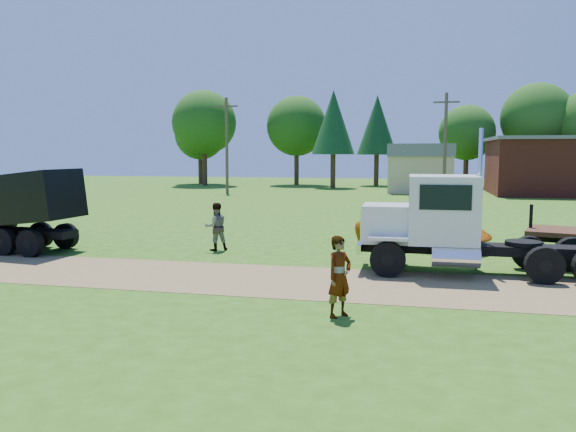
% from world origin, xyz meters
% --- Properties ---
extents(ground, '(140.00, 140.00, 0.00)m').
position_xyz_m(ground, '(0.00, 0.00, 0.00)').
color(ground, '#2C5011').
rests_on(ground, ground).
extents(dirt_track, '(120.00, 4.20, 0.01)m').
position_xyz_m(dirt_track, '(0.00, 0.00, 0.01)').
color(dirt_track, brown).
rests_on(dirt_track, ground).
extents(white_semi_tractor, '(7.63, 2.74, 4.59)m').
position_xyz_m(white_semi_tractor, '(4.42, 2.28, 1.57)').
color(white_semi_tractor, black).
rests_on(white_semi_tractor, ground).
extents(orange_pickup, '(5.74, 3.91, 1.46)m').
position_xyz_m(orange_pickup, '(3.84, 6.96, 0.73)').
color(orange_pickup, '#C46209').
rests_on(orange_pickup, ground).
extents(spectator_a, '(0.78, 0.83, 1.90)m').
position_xyz_m(spectator_a, '(1.79, -3.31, 0.95)').
color(spectator_a, '#999999').
rests_on(spectator_a, ground).
extents(spectator_b, '(1.16, 1.11, 1.88)m').
position_xyz_m(spectator_b, '(-4.09, 4.56, 0.94)').
color(spectator_b, '#999999').
rests_on(spectator_b, ground).
extents(tan_shed, '(6.20, 5.40, 4.70)m').
position_xyz_m(tan_shed, '(4.00, 40.00, 2.42)').
color(tan_shed, tan).
rests_on(tan_shed, ground).
extents(utility_poles, '(42.20, 0.28, 9.00)m').
position_xyz_m(utility_poles, '(6.00, 35.00, 4.71)').
color(utility_poles, '#443227').
rests_on(utility_poles, ground).
extents(tree_row, '(56.33, 12.17, 11.54)m').
position_xyz_m(tree_row, '(1.09, 49.28, 6.90)').
color(tree_row, '#392417').
rests_on(tree_row, ground).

